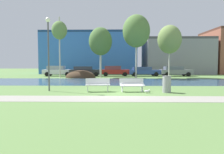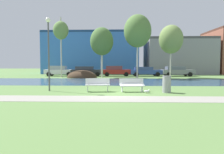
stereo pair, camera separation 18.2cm
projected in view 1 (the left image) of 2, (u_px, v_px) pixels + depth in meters
name	position (u px, v px, depth m)	size (l,w,h in m)	color
ground_plane	(116.00, 81.00, 22.62)	(120.00, 120.00, 0.00)	#5B7F42
paved_path_strip	(115.00, 99.00, 10.70)	(60.00, 1.89, 0.01)	gray
river_band	(116.00, 81.00, 21.46)	(80.00, 8.64, 0.01)	#33516B
soil_mound	(81.00, 78.00, 27.61)	(3.98, 3.41, 1.98)	#423021
bench_left	(98.00, 84.00, 13.52)	(1.66, 0.75, 0.87)	silver
bench_right	(132.00, 85.00, 13.47)	(1.66, 0.75, 0.87)	silver
trash_bin	(167.00, 84.00, 13.06)	(0.55, 0.55, 1.06)	gray
seagull	(147.00, 91.00, 12.75)	(0.41, 0.15, 0.25)	white
streetlamp	(48.00, 42.00, 13.66)	(0.32, 0.32, 4.89)	#4C4C51
birch_far_left	(59.00, 31.00, 27.79)	(2.06, 2.06, 8.17)	beige
birch_left	(100.00, 41.00, 27.62)	(3.12, 3.12, 6.73)	beige
birch_center_left	(136.00, 31.00, 26.40)	(3.50, 3.50, 8.14)	beige
birch_center	(169.00, 39.00, 27.48)	(3.16, 3.16, 7.00)	beige
parked_van_nearest_white	(58.00, 71.00, 31.24)	(4.59, 2.27, 1.55)	silver
parked_sedan_second_dark	(85.00, 71.00, 30.79)	(4.85, 2.26, 1.46)	#282B30
parked_hatch_third_red	(114.00, 71.00, 30.95)	(4.39, 2.18, 1.53)	maroon
parked_wagon_fourth_blue	(144.00, 71.00, 30.89)	(4.83, 2.33, 1.39)	#2D4793
parked_suv_fifth_grey	(175.00, 71.00, 30.68)	(4.81, 2.19, 1.46)	slate
building_blue_store	(91.00, 53.00, 40.98)	(17.65, 9.23, 7.87)	#3870C6
building_grey_warehouse	(175.00, 57.00, 39.12)	(11.75, 8.93, 6.48)	gray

